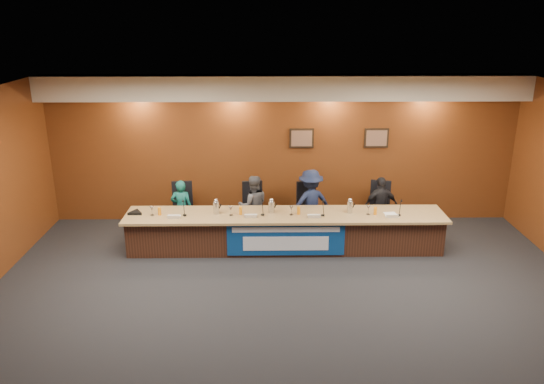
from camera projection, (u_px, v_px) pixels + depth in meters
The scene contains 40 objects.
floor at pixel (291, 315), 8.12m from camera, with size 10.00×10.00×0.00m, color black.
ceiling at pixel (293, 106), 7.09m from camera, with size 10.00×8.00×0.04m, color silver.
wall_back at pixel (283, 149), 11.40m from camera, with size 10.00×0.04×3.20m, color #5D2C12.
soffit at pixel (284, 88), 10.72m from camera, with size 10.00×0.50×0.50m, color beige.
dais_body at pixel (285, 232), 10.28m from camera, with size 6.00×0.80×0.70m, color #3A1E13.
dais_top at pixel (285, 215), 10.11m from camera, with size 6.10×0.95×0.05m, color #9B7949.
banner at pixel (286, 239), 9.88m from camera, with size 2.20×0.02×0.65m, color navy.
banner_text_upper at pixel (286, 230), 9.80m from camera, with size 2.00×0.01×0.10m, color silver.
banner_text_lower at pixel (286, 244), 9.89m from camera, with size 1.60×0.01×0.28m, color silver.
wall_photo_left at pixel (302, 138), 11.29m from camera, with size 0.52×0.04×0.42m, color black.
wall_photo_right at pixel (376, 138), 11.31m from camera, with size 0.52×0.04×0.42m, color black.
panelist_a at pixel (182, 208), 10.83m from camera, with size 0.44×0.29×1.19m, color #11574F.
panelist_b at pixel (253, 206), 10.84m from camera, with size 0.62×0.49×1.28m, color #4B4C50.
panelist_c at pixel (310, 203), 10.83m from camera, with size 0.91×0.52×1.40m, color #141C39.
panelist_d at pixel (381, 206), 10.88m from camera, with size 0.73×0.30×1.24m, color black.
office_chair_a at pixel (183, 212), 10.97m from camera, with size 0.48×0.48×0.08m, color black.
office_chair_b at pixel (253, 211), 10.98m from camera, with size 0.48×0.48×0.08m, color black.
office_chair_c at pixel (310, 211), 11.00m from camera, with size 0.48×0.48×0.08m, color black.
office_chair_d at pixel (379, 211), 11.02m from camera, with size 0.48×0.48×0.08m, color black.
nameplate_a at pixel (174, 217), 9.85m from camera, with size 0.24×0.06×0.09m, color white.
microphone_a at pixel (185, 215), 10.01m from camera, with size 0.07×0.07×0.02m, color black.
juice_glass_a at pixel (160, 211), 10.02m from camera, with size 0.06×0.06×0.15m, color orange.
water_glass_a at pixel (152, 211), 10.00m from camera, with size 0.08×0.08×0.18m, color silver.
nameplate_b at pixel (251, 216), 9.88m from camera, with size 0.24×0.06×0.09m, color white.
microphone_b at pixel (263, 215), 10.04m from camera, with size 0.07×0.07×0.02m, color black.
juice_glass_b at pixel (241, 211), 10.05m from camera, with size 0.06×0.06×0.15m, color orange.
water_glass_b at pixel (231, 211), 10.00m from camera, with size 0.08×0.08×0.18m, color silver.
nameplate_c at pixel (314, 216), 9.87m from camera, with size 0.24×0.06×0.09m, color white.
microphone_c at pixel (323, 215), 10.01m from camera, with size 0.07×0.07×0.02m, color black.
juice_glass_c at pixel (299, 211), 10.06m from camera, with size 0.06×0.06×0.15m, color orange.
water_glass_c at pixel (291, 210), 10.02m from camera, with size 0.08×0.08×0.18m, color silver.
nameplate_d at pixel (392, 216), 9.88m from camera, with size 0.24×0.06×0.09m, color white.
microphone_d at pixel (399, 215), 10.01m from camera, with size 0.07×0.07×0.02m, color black.
juice_glass_d at pixel (375, 211), 10.05m from camera, with size 0.06×0.06×0.15m, color orange.
water_glass_d at pixel (368, 210), 10.04m from camera, with size 0.08×0.08×0.18m, color silver.
carafe_left at pixel (216, 208), 10.07m from camera, with size 0.11×0.11×0.24m, color silver.
carafe_mid at pixel (271, 207), 10.13m from camera, with size 0.12×0.12×0.23m, color silver.
carafe_right at pixel (350, 207), 10.12m from camera, with size 0.11×0.11×0.24m, color silver.
speakerphone at pixel (135, 213), 10.10m from camera, with size 0.32×0.32×0.05m, color black.
paper_stack at pixel (391, 215), 10.05m from camera, with size 0.22×0.30×0.01m, color white.
Camera 1 is at (-0.38, -7.08, 4.40)m, focal length 35.00 mm.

